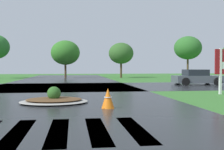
% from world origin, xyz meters
% --- Properties ---
extents(asphalt_roadway, '(10.77, 80.00, 0.01)m').
position_xyz_m(asphalt_roadway, '(0.00, 10.00, 0.00)').
color(asphalt_roadway, '#232628').
rests_on(asphalt_roadway, ground).
extents(asphalt_cross_road, '(90.00, 9.69, 0.01)m').
position_xyz_m(asphalt_cross_road, '(0.00, 18.48, 0.00)').
color(asphalt_cross_road, '#232628').
rests_on(asphalt_cross_road, ground).
extents(crosswalk_stripes, '(4.95, 2.96, 0.01)m').
position_xyz_m(crosswalk_stripes, '(0.00, 3.73, 0.00)').
color(crosswalk_stripes, white).
rests_on(crosswalk_stripes, ground).
extents(median_island, '(2.80, 2.37, 0.68)m').
position_xyz_m(median_island, '(0.01, 8.92, 0.13)').
color(median_island, '#9E9B93').
rests_on(median_island, ground).
extents(car_silver_hatch, '(4.04, 2.21, 1.29)m').
position_xyz_m(car_silver_hatch, '(11.17, 19.46, 0.60)').
color(car_silver_hatch, '#4C545B').
rests_on(car_silver_hatch, ground).
extents(traffic_cone, '(0.47, 0.47, 0.73)m').
position_xyz_m(traffic_cone, '(2.03, 7.10, 0.36)').
color(traffic_cone, orange).
rests_on(traffic_cone, ground).
extents(background_treeline, '(47.09, 5.30, 6.03)m').
position_xyz_m(background_treeline, '(2.78, 35.84, 3.78)').
color(background_treeline, '#4C3823').
rests_on(background_treeline, ground).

